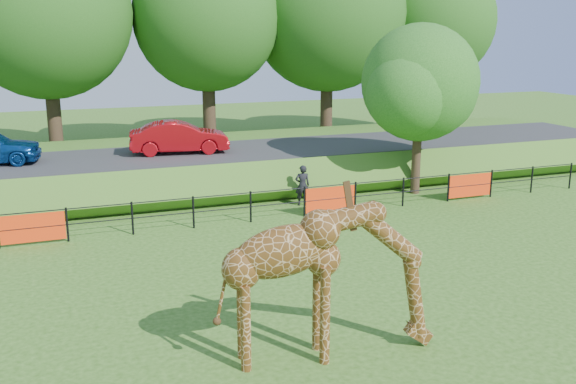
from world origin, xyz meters
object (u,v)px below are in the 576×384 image
car_red (179,137)px  tree_east (421,87)px  giraffe (328,281)px  visitor (302,185)px

car_red → tree_east: tree_east is taller
giraffe → visitor: (3.84, 10.98, -0.83)m
giraffe → visitor: 11.67m
car_red → visitor: car_red is taller
giraffe → car_red: bearing=97.9°
visitor → tree_east: 6.19m
visitor → tree_east: tree_east is taller
visitor → giraffe: bearing=80.9°
giraffe → car_red: giraffe is taller
car_red → visitor: bearing=-134.8°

